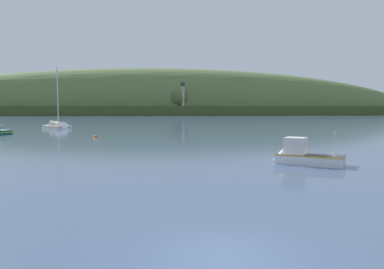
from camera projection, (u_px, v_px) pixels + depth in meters
ground at (223, 256)px, 10.13m from camera, size 1400.00×1400.00×0.00m
far_shoreline_hill at (163, 114)px, 238.24m from camera, size 457.50×90.69×61.07m
dockside_crane at (183, 99)px, 211.46m from camera, size 4.32×14.23×19.70m
sailboat_near_mooring at (59, 128)px, 73.94m from camera, size 7.79×7.93×13.96m
fishing_boat_moored at (302, 158)px, 27.00m from camera, size 5.39×4.31×3.29m
mooring_buoy_foreground at (0, 131)px, 65.42m from camera, size 0.62×0.62×0.70m
mooring_buoy_far_upstream at (95, 137)px, 51.55m from camera, size 0.66×0.66×0.74m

